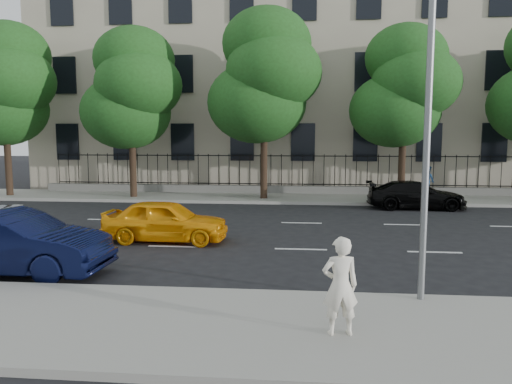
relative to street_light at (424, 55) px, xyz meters
The scene contains 16 objects.
ground 5.99m from the street_light, 144.73° to the left, with size 120.00×120.00×0.00m, color black.
near_sidewalk 6.08m from the street_light, 138.24° to the right, with size 60.00×4.00×0.15m, color gray.
far_sidewalk 16.75m from the street_light, 99.01° to the left, with size 60.00×4.00×0.15m, color gray.
lane_markings 8.67m from the street_light, 110.98° to the left, with size 49.60×4.62×0.01m, color silver, non-canonical shape.
masonry_building 25.14m from the street_light, 95.78° to the left, with size 34.60×12.11×18.50m.
iron_fence 18.21m from the street_light, 98.14° to the left, with size 30.00×0.50×2.20m.
street_light is the anchor object (origin of this frame).
tree_a 23.89m from the street_light, 140.66° to the left, with size 5.71×5.31×9.39m.
tree_b 18.99m from the street_light, 127.15° to the left, with size 5.53×5.12×8.97m.
tree_c 15.82m from the street_light, 106.43° to the left, with size 5.89×5.50×9.80m.
tree_d 15.36m from the street_light, 80.48° to the left, with size 5.34×4.94×8.84m.
yellow_taxi 9.63m from the street_light, 144.35° to the left, with size 1.64×4.08×1.39m, color #F89E0B.
navy_sedan 10.73m from the street_light, behind, with size 1.74×4.99×1.64m, color black.
black_sedan 14.02m from the street_light, 77.74° to the left, with size 1.83×4.50×1.31m, color black.
woman_near 5.18m from the street_light, 125.54° to the right, with size 0.62×0.41×1.70m, color white.
pedestrian_far 17.79m from the street_light, 75.82° to the left, with size 0.80×0.62×1.65m, color #234C85.
Camera 1 is at (0.06, -12.56, 3.57)m, focal length 35.00 mm.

